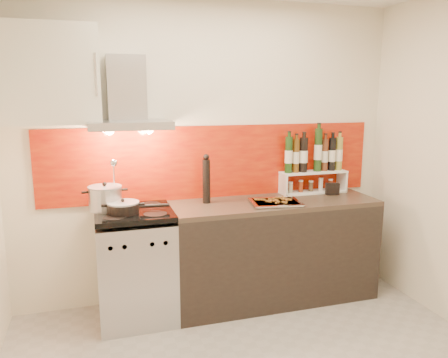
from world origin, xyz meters
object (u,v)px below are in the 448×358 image
object	(u,v)px
saute_pan	(124,207)
counter	(273,250)
range_stove	(136,266)
pepper_mill	(206,179)
stock_pot	(105,198)
baking_tray	(275,202)

from	to	relation	value
saute_pan	counter	bearing A→B (deg)	2.75
range_stove	pepper_mill	bearing A→B (deg)	9.74
stock_pot	pepper_mill	distance (m)	0.84
baking_tray	range_stove	bearing A→B (deg)	175.23
counter	saute_pan	distance (m)	1.37
pepper_mill	stock_pot	bearing A→B (deg)	-178.64
counter	pepper_mill	xyz separation A→B (m)	(-0.58, 0.10, 0.65)
counter	range_stove	bearing A→B (deg)	-179.77
counter	saute_pan	world-z (taller)	saute_pan
counter	pepper_mill	world-z (taller)	pepper_mill
baking_tray	pepper_mill	bearing A→B (deg)	159.57
saute_pan	pepper_mill	size ratio (longest dim) A/B	1.14
range_stove	counter	distance (m)	1.20
counter	saute_pan	xyz separation A→B (m)	(-1.28, -0.06, 0.50)
counter	stock_pot	size ratio (longest dim) A/B	6.86
saute_pan	baking_tray	bearing A→B (deg)	-1.89
saute_pan	stock_pot	bearing A→B (deg)	133.09
counter	stock_pot	xyz separation A→B (m)	(-1.41, 0.08, 0.56)
stock_pot	pepper_mill	xyz separation A→B (m)	(0.83, 0.02, 0.10)
stock_pot	saute_pan	distance (m)	0.20
stock_pot	saute_pan	bearing A→B (deg)	-46.91
range_stove	stock_pot	world-z (taller)	stock_pot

